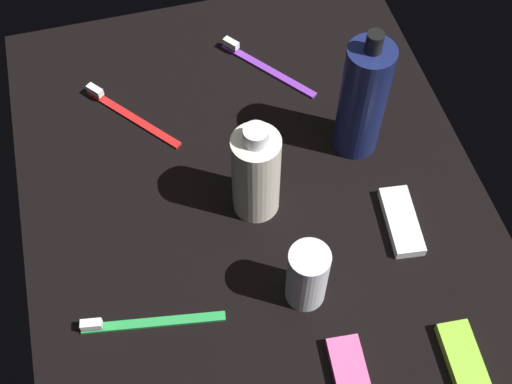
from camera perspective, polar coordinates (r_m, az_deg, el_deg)
name	(u,v)px	position (r cm, az deg, el deg)	size (l,w,h in cm)	color
ground_plane	(256,206)	(94.40, 0.00, -1.18)	(84.00, 64.00, 1.20)	black
lotion_bottle	(363,100)	(93.47, 9.03, 7.74)	(6.45, 6.45, 21.78)	#161E4E
bodywash_bottle	(253,176)	(87.31, -0.25, 1.32)	(6.39, 6.39, 16.60)	silver
deodorant_stick	(307,276)	(83.04, 4.36, -7.10)	(5.11, 5.11, 10.40)	silver
toothbrush_purple	(263,65)	(109.02, 0.57, 10.69)	(14.92, 12.03, 2.10)	purple
toothbrush_green	(144,322)	(86.49, -9.43, -10.82)	(4.01, 17.97, 2.10)	green
toothbrush_red	(127,113)	(104.38, -10.86, 6.58)	(14.68, 12.34, 2.10)	red
snack_bar_lime	(465,364)	(87.10, 17.27, -13.72)	(10.40, 4.00, 1.50)	#8CD133
snack_bar_white	(401,221)	(93.67, 12.21, -2.43)	(10.40, 4.00, 1.50)	white
snack_bar_pink	(351,380)	(83.59, 8.09, -15.46)	(10.40, 4.00, 1.50)	#E55999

